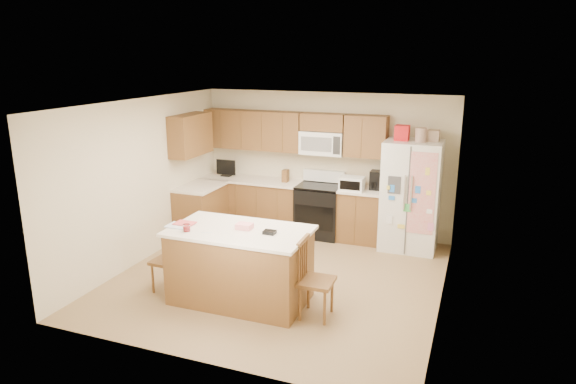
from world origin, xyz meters
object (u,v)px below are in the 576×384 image
at_px(island, 240,265).
at_px(windsor_chair_left, 169,260).
at_px(refrigerator, 411,194).
at_px(windsor_chair_back, 262,254).
at_px(stove, 320,210).
at_px(windsor_chair_right, 314,281).

bearing_deg(island, windsor_chair_left, -175.21).
relative_size(refrigerator, windsor_chair_back, 2.24).
height_order(stove, refrigerator, refrigerator).
bearing_deg(windsor_chair_right, refrigerator, 74.73).
distance_m(stove, refrigerator, 1.63).
relative_size(stove, windsor_chair_right, 1.13).
height_order(refrigerator, windsor_chair_right, refrigerator).
xyz_separation_m(stove, refrigerator, (1.57, -0.06, 0.45)).
relative_size(windsor_chair_left, windsor_chair_right, 0.93).
distance_m(windsor_chair_left, windsor_chair_right, 2.06).
distance_m(stove, windsor_chair_right, 2.94).
bearing_deg(refrigerator, windsor_chair_left, -135.34).
bearing_deg(windsor_chair_left, stove, 66.42).
bearing_deg(windsor_chair_back, refrigerator, 50.70).
height_order(windsor_chair_left, windsor_chair_back, windsor_chair_left).
bearing_deg(windsor_chair_right, stove, 106.15).
distance_m(refrigerator, island, 3.26).
bearing_deg(island, refrigerator, 56.43).
height_order(stove, windsor_chair_left, stove).
bearing_deg(windsor_chair_right, windsor_chair_left, -179.53).
height_order(refrigerator, windsor_chair_back, refrigerator).
xyz_separation_m(island, windsor_chair_left, (-1.02, -0.09, -0.06)).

